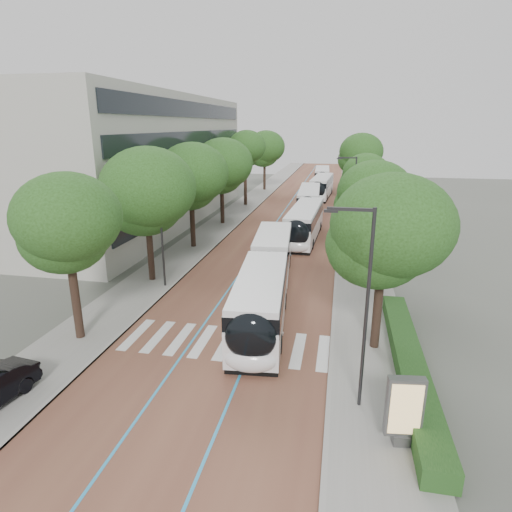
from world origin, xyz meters
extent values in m
plane|color=#51544C|center=(0.00, 0.00, 0.00)|extent=(160.00, 160.00, 0.00)
cube|color=brown|center=(0.00, 40.00, 0.01)|extent=(11.00, 140.00, 0.02)
cube|color=gray|center=(-7.50, 40.00, 0.06)|extent=(4.00, 140.00, 0.12)
cube|color=gray|center=(7.50, 40.00, 0.06)|extent=(4.00, 140.00, 0.12)
cube|color=gray|center=(-5.60, 40.00, 0.06)|extent=(0.20, 140.00, 0.14)
cube|color=gray|center=(5.60, 40.00, 0.06)|extent=(0.20, 140.00, 0.14)
cube|color=silver|center=(-4.80, 1.00, 0.03)|extent=(0.55, 3.60, 0.01)
cube|color=silver|center=(-3.55, 1.00, 0.03)|extent=(0.55, 3.60, 0.01)
cube|color=silver|center=(-2.30, 1.00, 0.03)|extent=(0.55, 3.60, 0.01)
cube|color=silver|center=(-1.05, 1.00, 0.03)|extent=(0.55, 3.60, 0.01)
cube|color=silver|center=(0.20, 1.00, 0.03)|extent=(0.55, 3.60, 0.01)
cube|color=silver|center=(1.45, 1.00, 0.03)|extent=(0.55, 3.60, 0.01)
cube|color=silver|center=(2.70, 1.00, 0.03)|extent=(0.55, 3.60, 0.01)
cube|color=silver|center=(3.95, 1.00, 0.03)|extent=(0.55, 3.60, 0.01)
cube|color=silver|center=(5.20, 1.00, 0.03)|extent=(0.55, 3.60, 0.01)
cube|color=#2995CF|center=(-1.60, 40.00, 0.02)|extent=(0.12, 126.00, 0.01)
cube|color=#2995CF|center=(1.60, 40.00, 0.02)|extent=(0.12, 126.00, 0.01)
cube|color=#B1B0A4|center=(-19.50, 28.00, 7.00)|extent=(18.00, 40.00, 14.00)
cube|color=black|center=(-10.45, 28.00, 3.00)|extent=(0.12, 38.00, 1.60)
cube|color=black|center=(-10.45, 28.00, 6.20)|extent=(0.12, 38.00, 1.60)
cube|color=black|center=(-10.45, 28.00, 9.40)|extent=(0.12, 38.00, 1.60)
cube|color=black|center=(-10.45, 28.00, 12.40)|extent=(0.12, 38.00, 1.60)
cube|color=#143B15|center=(9.10, 0.00, 0.52)|extent=(1.20, 14.00, 0.80)
cylinder|color=#2A2A2C|center=(6.80, -3.00, 4.12)|extent=(0.14, 0.14, 8.00)
cube|color=#2A2A2C|center=(6.00, -3.00, 8.02)|extent=(1.70, 0.12, 0.12)
cube|color=#2A2A2C|center=(5.30, -3.00, 7.94)|extent=(0.50, 0.20, 0.10)
cylinder|color=#2A2A2C|center=(6.80, 22.00, 4.12)|extent=(0.14, 0.14, 8.00)
cube|color=#2A2A2C|center=(6.00, 22.00, 8.02)|extent=(1.70, 0.12, 0.12)
cube|color=#2A2A2C|center=(5.30, 22.00, 7.94)|extent=(0.50, 0.20, 0.10)
cylinder|color=#2A2A2C|center=(-6.10, 8.00, 4.12)|extent=(0.14, 0.14, 8.00)
cylinder|color=black|center=(-7.50, 0.00, 2.14)|extent=(0.44, 0.44, 4.27)
ellipsoid|color=#214315|center=(-7.50, 0.00, 6.02)|extent=(5.11, 5.11, 4.34)
cylinder|color=black|center=(-7.50, 9.00, 2.20)|extent=(0.44, 0.44, 4.40)
ellipsoid|color=#214315|center=(-7.50, 9.00, 6.20)|extent=(6.48, 6.48, 5.51)
cylinder|color=black|center=(-7.50, 18.00, 2.21)|extent=(0.44, 0.44, 4.42)
ellipsoid|color=#214315|center=(-7.50, 18.00, 6.22)|extent=(6.25, 6.25, 5.31)
cylinder|color=black|center=(-7.50, 28.00, 2.21)|extent=(0.44, 0.44, 4.42)
ellipsoid|color=#214315|center=(-7.50, 28.00, 6.23)|extent=(6.47, 6.47, 5.50)
cylinder|color=black|center=(-7.50, 40.00, 2.64)|extent=(0.44, 0.44, 5.29)
ellipsoid|color=#214315|center=(-7.50, 40.00, 7.45)|extent=(5.12, 5.12, 4.35)
cylinder|color=black|center=(-7.50, 55.00, 2.38)|extent=(0.44, 0.44, 4.76)
ellipsoid|color=#214315|center=(-7.50, 55.00, 6.71)|extent=(6.35, 6.35, 5.39)
cylinder|color=black|center=(7.70, 2.00, 2.07)|extent=(0.44, 0.44, 4.15)
ellipsoid|color=#214315|center=(7.70, 2.00, 5.85)|extent=(5.68, 5.68, 4.83)
cylinder|color=black|center=(7.70, 14.00, 1.98)|extent=(0.44, 0.44, 3.97)
ellipsoid|color=#214315|center=(7.70, 14.00, 5.59)|extent=(5.42, 5.42, 4.61)
cylinder|color=black|center=(7.70, 28.00, 1.95)|extent=(0.44, 0.44, 3.90)
ellipsoid|color=#214315|center=(7.70, 28.00, 5.49)|extent=(4.78, 4.78, 4.06)
cylinder|color=black|center=(7.70, 44.00, 2.38)|extent=(0.44, 0.44, 4.77)
ellipsoid|color=#214315|center=(7.70, 44.00, 6.71)|extent=(5.96, 5.96, 5.07)
cylinder|color=black|center=(1.23, 7.88, 1.77)|extent=(2.37, 1.10, 2.30)
cube|color=white|center=(1.69, 2.77, 1.26)|extent=(3.33, 9.55, 1.82)
cube|color=black|center=(1.69, 2.77, 2.40)|extent=(3.35, 9.36, 0.97)
cube|color=silver|center=(1.69, 2.77, 3.04)|extent=(3.26, 9.36, 0.31)
cube|color=black|center=(1.69, 2.77, 0.17)|extent=(3.24, 9.17, 0.35)
cube|color=white|center=(0.85, 12.18, 1.26)|extent=(3.18, 7.93, 1.82)
cube|color=black|center=(0.85, 12.18, 2.40)|extent=(3.21, 7.78, 0.97)
cube|color=silver|center=(0.85, 12.18, 3.04)|extent=(3.12, 7.77, 0.31)
cube|color=black|center=(0.85, 12.18, 0.17)|extent=(3.10, 7.62, 0.35)
ellipsoid|color=black|center=(2.10, -1.74, 2.00)|extent=(2.44, 1.31, 2.28)
ellipsoid|color=white|center=(2.10, -1.79, 0.86)|extent=(2.43, 1.21, 1.14)
cylinder|color=black|center=(0.77, 0.40, 0.50)|extent=(0.39, 1.02, 1.00)
cylinder|color=black|center=(3.02, 0.60, 0.50)|extent=(0.39, 1.02, 1.00)
cylinder|color=black|center=(-0.43, 13.74, 0.50)|extent=(0.39, 1.02, 1.00)
cylinder|color=black|center=(1.82, 13.95, 0.50)|extent=(0.39, 1.02, 1.00)
cylinder|color=black|center=(0.29, 5.74, 0.50)|extent=(0.39, 1.02, 1.00)
cylinder|color=black|center=(2.54, 5.94, 0.50)|extent=(0.39, 1.02, 1.00)
cube|color=white|center=(2.27, 23.14, 1.26)|extent=(2.96, 12.09, 1.82)
cube|color=black|center=(2.27, 23.14, 2.40)|extent=(2.99, 11.85, 0.97)
cube|color=silver|center=(2.27, 23.14, 3.04)|extent=(2.90, 11.85, 0.31)
cube|color=black|center=(2.27, 23.14, 0.17)|extent=(2.89, 11.61, 0.35)
ellipsoid|color=black|center=(2.05, 17.29, 2.00)|extent=(2.39, 1.19, 2.28)
ellipsoid|color=white|center=(2.05, 17.24, 0.86)|extent=(2.39, 1.09, 1.14)
cylinder|color=black|center=(1.01, 19.58, 0.50)|extent=(0.34, 1.01, 1.00)
cylinder|color=black|center=(3.26, 19.49, 0.50)|extent=(0.34, 1.01, 1.00)
cylinder|color=black|center=(1.29, 26.98, 0.50)|extent=(0.34, 1.01, 1.00)
cylinder|color=black|center=(3.55, 26.89, 0.50)|extent=(0.34, 1.01, 1.00)
cube|color=white|center=(1.68, 35.94, 1.26)|extent=(3.01, 12.10, 1.82)
cube|color=black|center=(1.68, 35.94, 2.40)|extent=(3.04, 11.86, 0.97)
cube|color=silver|center=(1.68, 35.94, 3.04)|extent=(2.95, 11.85, 0.31)
cube|color=black|center=(1.68, 35.94, 0.17)|extent=(2.94, 11.61, 0.35)
ellipsoid|color=black|center=(1.93, 30.10, 2.00)|extent=(2.39, 1.20, 2.28)
ellipsoid|color=white|center=(1.93, 30.05, 0.86)|extent=(2.39, 1.10, 1.14)
cylinder|color=black|center=(0.70, 32.30, 0.50)|extent=(0.34, 1.01, 1.00)
cylinder|color=black|center=(2.96, 32.40, 0.50)|extent=(0.34, 1.01, 1.00)
cylinder|color=black|center=(0.38, 39.69, 0.50)|extent=(0.34, 1.01, 1.00)
cylinder|color=black|center=(2.64, 39.79, 0.50)|extent=(0.34, 1.01, 1.00)
cube|color=white|center=(2.60, 49.13, 1.26)|extent=(3.19, 12.12, 1.82)
cube|color=black|center=(2.60, 49.13, 2.40)|extent=(3.22, 11.89, 0.97)
cube|color=silver|center=(2.60, 49.13, 3.04)|extent=(3.13, 11.88, 0.31)
cube|color=black|center=(2.60, 49.13, 0.17)|extent=(3.11, 11.64, 0.35)
ellipsoid|color=black|center=(2.26, 43.29, 2.00)|extent=(2.41, 1.23, 2.28)
ellipsoid|color=white|center=(2.26, 43.24, 0.86)|extent=(2.40, 1.13, 1.14)
cylinder|color=black|center=(1.27, 45.60, 0.50)|extent=(0.36, 1.02, 1.00)
cylinder|color=black|center=(3.52, 45.47, 0.50)|extent=(0.36, 1.02, 1.00)
cylinder|color=black|center=(1.70, 52.99, 0.50)|extent=(0.36, 1.02, 1.00)
cylinder|color=black|center=(3.95, 52.86, 0.50)|extent=(0.36, 1.02, 1.00)
cube|color=white|center=(1.98, 62.72, 1.26)|extent=(2.95, 12.09, 1.82)
cube|color=black|center=(1.98, 62.72, 2.40)|extent=(2.98, 11.85, 0.97)
cube|color=silver|center=(1.98, 62.72, 3.04)|extent=(2.89, 11.84, 0.31)
cube|color=black|center=(1.98, 62.72, 0.17)|extent=(2.88, 11.60, 0.35)
ellipsoid|color=black|center=(2.20, 56.88, 2.00)|extent=(2.39, 1.19, 2.28)
ellipsoid|color=white|center=(2.20, 56.83, 0.86)|extent=(2.39, 1.09, 1.14)
cylinder|color=black|center=(0.99, 59.08, 0.50)|extent=(0.34, 1.01, 1.00)
cylinder|color=black|center=(3.25, 59.17, 0.50)|extent=(0.34, 1.01, 1.00)
cylinder|color=black|center=(0.71, 66.48, 0.50)|extent=(0.34, 1.01, 1.00)
cylinder|color=black|center=(2.97, 66.56, 0.50)|extent=(0.34, 1.01, 1.00)
cube|color=#59595B|center=(8.16, -4.95, 0.31)|extent=(0.64, 0.55, 0.39)
cube|color=#59595B|center=(8.16, -4.95, 1.63)|extent=(1.30, 0.49, 2.24)
cube|color=#E7BF7A|center=(8.18, -5.13, 1.63)|extent=(1.06, 0.15, 1.94)
camera|label=1|loc=(5.61, -18.17, 10.86)|focal=30.00mm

